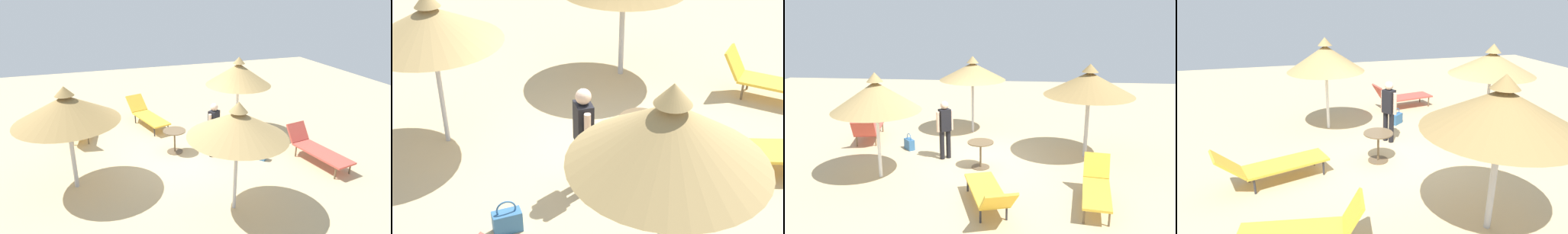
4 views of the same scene
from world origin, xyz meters
TOP-DOWN VIEW (x-y plane):
  - ground at (0.00, 0.00)m, footprint 24.00×24.00m
  - parasol_umbrella_near_right at (-1.36, 2.23)m, footprint 2.10×2.10m
  - parasol_umbrella_front at (2.52, 0.41)m, footprint 2.11×2.11m
  - parasol_umbrella_far_left at (0.52, -2.91)m, footprint 2.39×2.39m
  - lounge_chair_back at (1.25, 3.46)m, footprint 2.08×0.99m
  - lounge_chair_near_left at (-2.36, -2.72)m, footprint 1.90×0.83m
  - lounge_chair_far_right at (-2.89, -0.52)m, footprint 2.29×1.23m
  - person_standing_center at (0.01, 0.88)m, footprint 0.35×0.41m
  - handbag at (0.64, 2.05)m, footprint 0.40×0.37m
  - side_table_round at (-0.55, -0.13)m, footprint 0.67×0.67m

SIDE VIEW (x-z plane):
  - ground at x=0.00m, z-range -0.10..0.00m
  - handbag at x=0.64m, z-range -0.08..0.41m
  - lounge_chair_near_left at x=-2.36m, z-range -0.03..0.84m
  - lounge_chair_back at x=1.25m, z-range -0.02..0.85m
  - lounge_chair_far_right at x=-2.89m, z-range -0.02..0.85m
  - side_table_round at x=-0.55m, z-range 0.13..0.82m
  - person_standing_center at x=0.01m, z-range 0.11..1.71m
  - parasol_umbrella_near_right at x=-1.36m, z-range 0.72..3.28m
  - parasol_umbrella_front at x=2.52m, z-range 0.76..3.26m
  - parasol_umbrella_far_left at x=0.52m, z-range 0.76..3.32m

